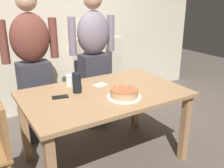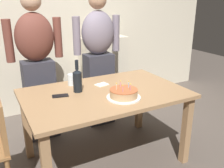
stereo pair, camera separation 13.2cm
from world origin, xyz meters
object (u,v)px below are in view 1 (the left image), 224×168
person_woman_cardigan (94,58)px  napkin_stack (100,85)px  birthday_cake (124,94)px  water_glass_near (70,80)px  wine_bottle (77,80)px  person_man_bearded (33,66)px  cell_phone (60,97)px

person_woman_cardigan → napkin_stack: bearing=67.9°
napkin_stack → birthday_cake: bearing=-87.3°
water_glass_near → wine_bottle: bearing=-92.7°
water_glass_near → person_man_bearded: bearing=118.0°
napkin_stack → person_man_bearded: (-0.51, 0.58, 0.13)m
wine_bottle → napkin_stack: (0.28, 0.06, -0.11)m
birthday_cake → napkin_stack: (-0.02, 0.40, -0.04)m
cell_phone → person_woman_cardigan: size_ratio=0.09×
cell_phone → water_glass_near: bearing=63.7°
water_glass_near → birthday_cake: bearing=-61.9°
wine_bottle → person_man_bearded: bearing=109.2°
water_glass_near → wine_bottle: (-0.01, -0.20, 0.06)m
cell_phone → napkin_stack: (0.46, 0.10, 0.00)m
wine_bottle → person_man_bearded: size_ratio=0.18×
birthday_cake → cell_phone: (-0.48, 0.30, -0.04)m
cell_phone → napkin_stack: same height
person_woman_cardigan → cell_phone: bearing=44.3°
birthday_cake → person_man_bearded: (-0.53, 0.99, 0.09)m
birthday_cake → person_woman_cardigan: 1.01m
birthday_cake → wine_bottle: bearing=131.4°
birthday_cake → person_man_bearded: size_ratio=0.18×
birthday_cake → person_man_bearded: person_man_bearded is taller
birthday_cake → person_woman_cardigan: person_woman_cardigan is taller
person_woman_cardigan → person_man_bearded: bearing=0.0°
water_glass_near → wine_bottle: size_ratio=0.38×
water_glass_near → person_woman_cardigan: bearing=41.0°
birthday_cake → wine_bottle: wine_bottle is taller
birthday_cake → person_man_bearded: bearing=118.0°
wine_bottle → cell_phone: size_ratio=2.12×
cell_phone → napkin_stack: size_ratio=1.16×
wine_bottle → napkin_stack: bearing=12.7°
water_glass_near → cell_phone: water_glass_near is taller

